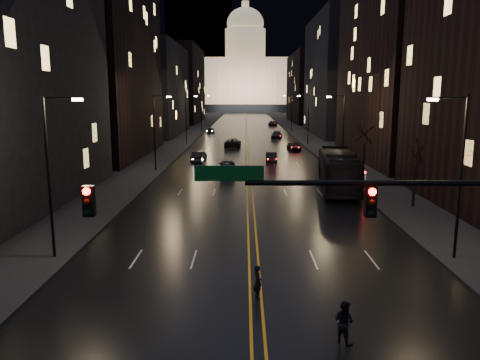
{
  "coord_description": "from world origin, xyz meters",
  "views": [
    {
      "loc": [
        -0.53,
        -14.54,
        8.95
      ],
      "look_at": [
        -0.78,
        13.31,
        3.86
      ],
      "focal_mm": 35.0,
      "sensor_mm": 36.0,
      "label": 1
    }
  ],
  "objects_px": {
    "oncoming_car_b": "(199,157)",
    "pedestrian_a": "(258,282)",
    "traffic_signal": "(445,217)",
    "oncoming_car_a": "(227,166)",
    "pedestrian_b": "(344,322)",
    "receding_car_a": "(271,157)",
    "bus": "(338,170)"
  },
  "relations": [
    {
      "from": "traffic_signal",
      "to": "oncoming_car_a",
      "type": "height_order",
      "value": "traffic_signal"
    },
    {
      "from": "traffic_signal",
      "to": "oncoming_car_b",
      "type": "height_order",
      "value": "traffic_signal"
    },
    {
      "from": "bus",
      "to": "oncoming_car_b",
      "type": "xyz_separation_m",
      "value": [
        -15.08,
        17.62,
        -1.12
      ]
    },
    {
      "from": "oncoming_car_a",
      "to": "oncoming_car_b",
      "type": "xyz_separation_m",
      "value": [
        -4.08,
        8.43,
        -0.07
      ]
    },
    {
      "from": "bus",
      "to": "oncoming_car_a",
      "type": "xyz_separation_m",
      "value": [
        -11.0,
        9.19,
        -1.05
      ]
    },
    {
      "from": "oncoming_car_b",
      "to": "pedestrian_a",
      "type": "xyz_separation_m",
      "value": [
        6.66,
        -42.37,
        0.03
      ]
    },
    {
      "from": "bus",
      "to": "pedestrian_b",
      "type": "bearing_deg",
      "value": -94.2
    },
    {
      "from": "oncoming_car_b",
      "to": "receding_car_a",
      "type": "height_order",
      "value": "oncoming_car_b"
    },
    {
      "from": "receding_car_a",
      "to": "traffic_signal",
      "type": "bearing_deg",
      "value": -84.46
    },
    {
      "from": "traffic_signal",
      "to": "bus",
      "type": "distance_m",
      "value": 30.04
    },
    {
      "from": "traffic_signal",
      "to": "bus",
      "type": "xyz_separation_m",
      "value": [
        2.59,
        29.75,
        -3.24
      ]
    },
    {
      "from": "traffic_signal",
      "to": "oncoming_car_b",
      "type": "bearing_deg",
      "value": 104.76
    },
    {
      "from": "traffic_signal",
      "to": "pedestrian_b",
      "type": "height_order",
      "value": "traffic_signal"
    },
    {
      "from": "traffic_signal",
      "to": "pedestrian_a",
      "type": "distance_m",
      "value": 8.82
    },
    {
      "from": "oncoming_car_b",
      "to": "pedestrian_b",
      "type": "bearing_deg",
      "value": 106.41
    },
    {
      "from": "traffic_signal",
      "to": "oncoming_car_b",
      "type": "xyz_separation_m",
      "value": [
        -12.48,
        47.37,
        -4.36
      ]
    },
    {
      "from": "oncoming_car_a",
      "to": "receding_car_a",
      "type": "distance_m",
      "value": 10.29
    },
    {
      "from": "pedestrian_a",
      "to": "bus",
      "type": "bearing_deg",
      "value": -38.34
    },
    {
      "from": "bus",
      "to": "pedestrian_a",
      "type": "relative_size",
      "value": 8.65
    },
    {
      "from": "pedestrian_b",
      "to": "oncoming_car_a",
      "type": "bearing_deg",
      "value": -35.04
    },
    {
      "from": "oncoming_car_a",
      "to": "oncoming_car_b",
      "type": "height_order",
      "value": "oncoming_car_a"
    },
    {
      "from": "pedestrian_b",
      "to": "pedestrian_a",
      "type": "bearing_deg",
      "value": -4.36
    },
    {
      "from": "traffic_signal",
      "to": "pedestrian_b",
      "type": "bearing_deg",
      "value": 155.35
    },
    {
      "from": "pedestrian_a",
      "to": "pedestrian_b",
      "type": "distance_m",
      "value": 4.8
    },
    {
      "from": "oncoming_car_b",
      "to": "receding_car_a",
      "type": "xyz_separation_m",
      "value": [
        9.69,
        0.2,
        -0.07
      ]
    },
    {
      "from": "pedestrian_b",
      "to": "receding_car_a",
      "type": "bearing_deg",
      "value": -43.52
    },
    {
      "from": "bus",
      "to": "receding_car_a",
      "type": "distance_m",
      "value": 18.65
    },
    {
      "from": "oncoming_car_b",
      "to": "pedestrian_a",
      "type": "distance_m",
      "value": 42.89
    },
    {
      "from": "oncoming_car_a",
      "to": "receding_car_a",
      "type": "bearing_deg",
      "value": -125.2
    },
    {
      "from": "pedestrian_a",
      "to": "pedestrian_b",
      "type": "height_order",
      "value": "pedestrian_b"
    },
    {
      "from": "receding_car_a",
      "to": "pedestrian_b",
      "type": "bearing_deg",
      "value": -87.82
    },
    {
      "from": "traffic_signal",
      "to": "oncoming_car_a",
      "type": "xyz_separation_m",
      "value": [
        -8.41,
        38.94,
        -4.29
      ]
    }
  ]
}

